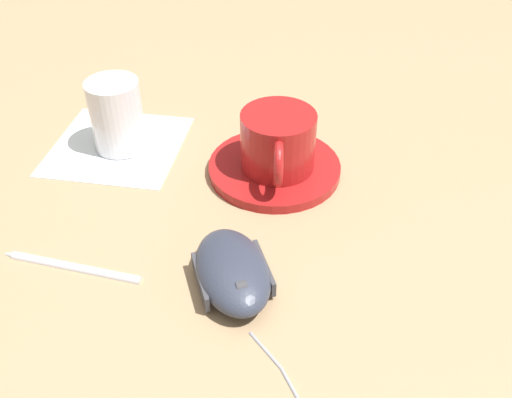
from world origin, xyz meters
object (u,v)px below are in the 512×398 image
object	(u,v)px
saucer	(274,168)
drinking_glass	(117,115)
coffee_cup	(278,142)
pen	(70,264)
computer_mouse	(233,271)

from	to	relation	value
saucer	drinking_glass	distance (m)	0.19
coffee_cup	pen	size ratio (longest dim) A/B	0.79
coffee_cup	computer_mouse	size ratio (longest dim) A/B	0.92
drinking_glass	coffee_cup	bearing A→B (deg)	-13.42
saucer	coffee_cup	world-z (taller)	coffee_cup
drinking_glass	pen	world-z (taller)	drinking_glass
pen	computer_mouse	bearing A→B (deg)	-4.87
drinking_glass	saucer	bearing A→B (deg)	-12.31
saucer	pen	xyz separation A→B (m)	(-0.19, -0.16, -0.00)
saucer	pen	distance (m)	0.24
drinking_glass	pen	distance (m)	0.20
saucer	pen	size ratio (longest dim) A/B	1.05
coffee_cup	computer_mouse	xyz separation A→B (m)	(-0.04, -0.17, -0.03)
saucer	pen	world-z (taller)	saucer
computer_mouse	pen	xyz separation A→B (m)	(-0.15, 0.01, -0.01)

